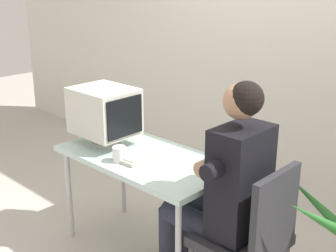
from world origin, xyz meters
name	(u,v)px	position (x,y,z in m)	size (l,w,h in m)	color
ground_plane	(147,250)	(0.00, 0.00, 0.00)	(12.00, 12.00, 0.00)	#B2ADA3
wall_back	(303,20)	(0.30, 1.40, 1.50)	(8.00, 0.10, 3.00)	silver
desk	(145,164)	(0.00, 0.00, 0.66)	(1.17, 0.62, 0.72)	#B7B7BC
crt_monitor	(105,112)	(-0.36, -0.04, 0.95)	(0.43, 0.34, 0.39)	silver
keyboard	(145,153)	(0.00, 0.00, 0.73)	(0.19, 0.41, 0.03)	beige
office_chair	(251,234)	(0.84, -0.01, 0.50)	(0.44, 0.44, 0.90)	#4C4C51
person_seated	(222,188)	(0.64, -0.01, 0.71)	(0.74, 0.54, 1.34)	black
desk_mug	(120,154)	(-0.05, -0.18, 0.77)	(0.09, 0.10, 0.10)	white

